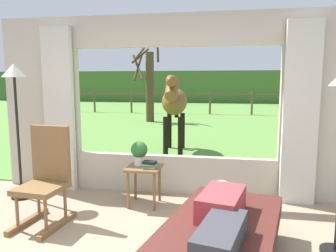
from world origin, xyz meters
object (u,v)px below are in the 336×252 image
(potted_plant, at_px, (139,152))
(book_stack, at_px, (150,165))
(reclining_person, at_px, (221,213))
(side_table, at_px, (144,174))
(rocking_chair, at_px, (46,177))
(recliner_sofa, at_px, (221,244))
(horse, at_px, (174,102))
(pasture_tree, at_px, (149,83))
(floor_lamp_left, at_px, (15,91))

(potted_plant, distance_m, book_stack, 0.25)
(reclining_person, relative_size, potted_plant, 4.46)
(side_table, xyz_separation_m, potted_plant, (-0.08, 0.06, 0.28))
(side_table, bearing_deg, book_stack, -33.95)
(reclining_person, bearing_deg, side_table, 139.61)
(reclining_person, height_order, rocking_chair, rocking_chair)
(reclining_person, xyz_separation_m, book_stack, (-0.93, 1.29, 0.04))
(recliner_sofa, distance_m, horse, 4.65)
(reclining_person, distance_m, potted_plant, 1.79)
(horse, distance_m, pasture_tree, 5.76)
(side_table, distance_m, pasture_tree, 8.85)
(horse, relative_size, pasture_tree, 0.58)
(rocking_chair, bearing_deg, side_table, 41.77)
(side_table, height_order, book_stack, book_stack)
(side_table, relative_size, potted_plant, 1.63)
(rocking_chair, relative_size, pasture_tree, 0.36)
(horse, bearing_deg, potted_plant, 86.02)
(rocking_chair, xyz_separation_m, pasture_tree, (-1.00, 9.27, 1.00))
(potted_plant, distance_m, horse, 3.10)
(potted_plant, xyz_separation_m, horse, (-0.01, 3.06, 0.45))
(potted_plant, height_order, horse, horse)
(potted_plant, relative_size, pasture_tree, 0.10)
(rocking_chair, xyz_separation_m, potted_plant, (0.89, 0.77, 0.16))
(potted_plant, bearing_deg, side_table, -36.87)
(rocking_chair, bearing_deg, potted_plant, 46.41)
(recliner_sofa, xyz_separation_m, potted_plant, (-1.09, 1.36, 0.48))
(potted_plant, xyz_separation_m, floor_lamp_left, (-1.69, -0.10, 0.80))
(recliner_sofa, distance_m, floor_lamp_left, 3.32)
(horse, bearing_deg, book_stack, 89.03)
(side_table, distance_m, potted_plant, 0.29)
(side_table, relative_size, floor_lamp_left, 0.28)
(reclining_person, xyz_separation_m, floor_lamp_left, (-2.79, 1.31, 0.98))
(recliner_sofa, height_order, book_stack, book_stack)
(recliner_sofa, xyz_separation_m, pasture_tree, (-2.98, 9.86, 1.33))
(book_stack, xyz_separation_m, pasture_tree, (-2.06, 8.62, 0.98))
(recliner_sofa, relative_size, rocking_chair, 1.66)
(horse, xyz_separation_m, pasture_tree, (-1.88, 5.43, 0.39))
(reclining_person, xyz_separation_m, side_table, (-1.01, 1.35, -0.10))
(potted_plant, bearing_deg, recliner_sofa, -51.18)
(potted_plant, bearing_deg, pasture_tree, 102.53)
(book_stack, distance_m, horse, 3.24)
(book_stack, height_order, pasture_tree, pasture_tree)
(reclining_person, relative_size, rocking_chair, 1.28)
(rocking_chair, bearing_deg, floor_lamp_left, 145.20)
(reclining_person, height_order, side_table, reclining_person)
(reclining_person, bearing_deg, horse, 116.56)
(book_stack, bearing_deg, side_table, 146.05)
(rocking_chair, xyz_separation_m, book_stack, (1.06, 0.65, 0.02))
(pasture_tree, bearing_deg, side_table, -77.05)
(rocking_chair, height_order, floor_lamp_left, floor_lamp_left)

